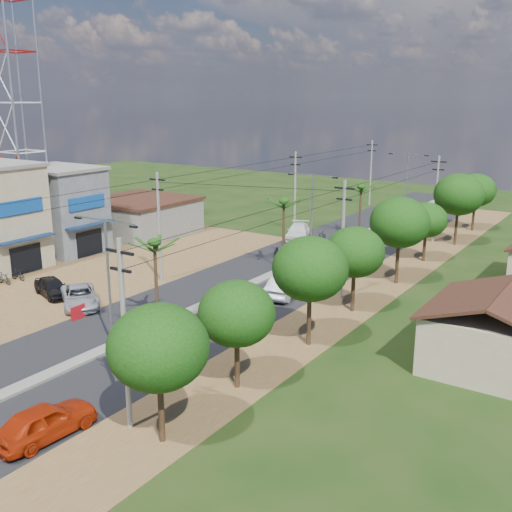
# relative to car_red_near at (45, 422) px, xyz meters

# --- Properties ---
(ground) EXTENTS (160.00, 160.00, 0.00)m
(ground) POSITION_rel_car_red_near_xyz_m (-5.00, 8.70, -0.80)
(ground) COLOR black
(ground) RESTS_ON ground
(road) EXTENTS (12.00, 110.00, 0.04)m
(road) POSITION_rel_car_red_near_xyz_m (-5.00, 23.70, -0.78)
(road) COLOR black
(road) RESTS_ON ground
(median) EXTENTS (1.00, 90.00, 0.18)m
(median) POSITION_rel_car_red_near_xyz_m (-5.00, 26.70, -0.71)
(median) COLOR #605E56
(median) RESTS_ON ground
(dirt_lot_west) EXTENTS (18.00, 46.00, 0.04)m
(dirt_lot_west) POSITION_rel_car_red_near_xyz_m (-20.00, 16.70, -0.79)
(dirt_lot_west) COLOR brown
(dirt_lot_west) RESTS_ON ground
(dirt_shoulder_east) EXTENTS (5.00, 90.00, 0.03)m
(dirt_shoulder_east) POSITION_rel_car_red_near_xyz_m (3.50, 23.70, -0.79)
(dirt_shoulder_east) COLOR brown
(dirt_shoulder_east) RESTS_ON ground
(shophouse_grey) EXTENTS (9.00, 6.40, 8.30)m
(shophouse_grey) POSITION_rel_car_red_near_xyz_m (-26.98, 22.70, 3.36)
(shophouse_grey) COLOR #4F5057
(shophouse_grey) RESTS_ON ground
(low_shed) EXTENTS (10.40, 10.40, 3.95)m
(low_shed) POSITION_rel_car_red_near_xyz_m (-26.00, 32.70, 1.16)
(low_shed) COLOR #605E56
(low_shed) RESTS_ON ground
(telecom_tower) EXTENTS (3.80, 3.80, 43.00)m
(telecom_tower) POSITION_rel_car_red_near_xyz_m (-32.00, 22.70, 18.31)
(telecom_tower) COLOR gray
(telecom_tower) RESTS_ON ground
(house_east_near) EXTENTS (7.60, 7.50, 4.60)m
(house_east_near) POSITION_rel_car_red_near_xyz_m (15.00, 18.70, 1.59)
(house_east_near) COLOR #9C8969
(house_east_near) RESTS_ON ground
(tree_east_a) EXTENTS (4.40, 4.40, 6.37)m
(tree_east_a) POSITION_rel_car_red_near_xyz_m (4.50, 2.70, 3.68)
(tree_east_a) COLOR black
(tree_east_a) RESTS_ON ground
(tree_east_b) EXTENTS (4.00, 4.00, 5.83)m
(tree_east_b) POSITION_rel_car_red_near_xyz_m (4.30, 8.70, 3.31)
(tree_east_b) COLOR black
(tree_east_b) RESTS_ON ground
(tree_east_c) EXTENTS (4.60, 4.60, 6.83)m
(tree_east_c) POSITION_rel_car_red_near_xyz_m (4.70, 15.70, 4.06)
(tree_east_c) COLOR black
(tree_east_c) RESTS_ON ground
(tree_east_d) EXTENTS (4.20, 4.20, 6.13)m
(tree_east_d) POSITION_rel_car_red_near_xyz_m (4.40, 22.70, 3.53)
(tree_east_d) COLOR black
(tree_east_d) RESTS_ON ground
(tree_east_e) EXTENTS (4.80, 4.80, 7.14)m
(tree_east_e) POSITION_rel_car_red_near_xyz_m (4.60, 30.70, 4.28)
(tree_east_e) COLOR black
(tree_east_e) RESTS_ON ground
(tree_east_f) EXTENTS (3.80, 3.80, 5.52)m
(tree_east_f) POSITION_rel_car_red_near_xyz_m (4.20, 38.70, 3.08)
(tree_east_f) COLOR black
(tree_east_f) RESTS_ON ground
(tree_east_g) EXTENTS (5.00, 5.00, 7.38)m
(tree_east_g) POSITION_rel_car_red_near_xyz_m (4.80, 46.70, 4.44)
(tree_east_g) COLOR black
(tree_east_g) RESTS_ON ground
(tree_east_h) EXTENTS (4.40, 4.40, 6.52)m
(tree_east_h) POSITION_rel_car_red_near_xyz_m (4.50, 54.70, 3.83)
(tree_east_h) COLOR black
(tree_east_h) RESTS_ON ground
(palm_median_near) EXTENTS (2.00, 2.00, 6.15)m
(palm_median_near) POSITION_rel_car_red_near_xyz_m (-5.00, 12.70, 4.73)
(palm_median_near) COLOR black
(palm_median_near) RESTS_ON ground
(palm_median_mid) EXTENTS (2.00, 2.00, 6.55)m
(palm_median_mid) POSITION_rel_car_red_near_xyz_m (-5.00, 28.70, 5.10)
(palm_median_mid) COLOR black
(palm_median_mid) RESTS_ON ground
(palm_median_far) EXTENTS (2.00, 2.00, 5.85)m
(palm_median_far) POSITION_rel_car_red_near_xyz_m (-5.00, 44.70, 4.46)
(palm_median_far) COLOR black
(palm_median_far) RESTS_ON ground
(streetlight_near) EXTENTS (5.10, 0.18, 8.00)m
(streetlight_near) POSITION_rel_car_red_near_xyz_m (-5.00, 8.70, 3.98)
(streetlight_near) COLOR gray
(streetlight_near) RESTS_ON ground
(streetlight_mid) EXTENTS (5.10, 0.18, 8.00)m
(streetlight_mid) POSITION_rel_car_red_near_xyz_m (-5.00, 33.70, 3.98)
(streetlight_mid) COLOR gray
(streetlight_mid) RESTS_ON ground
(streetlight_far) EXTENTS (5.10, 0.18, 8.00)m
(streetlight_far) POSITION_rel_car_red_near_xyz_m (-5.00, 58.70, 3.98)
(streetlight_far) COLOR gray
(streetlight_far) RESTS_ON ground
(utility_pole_w_b) EXTENTS (1.60, 0.24, 9.00)m
(utility_pole_w_b) POSITION_rel_car_red_near_xyz_m (-12.00, 20.70, 3.95)
(utility_pole_w_b) COLOR #605E56
(utility_pole_w_b) RESTS_ON ground
(utility_pole_w_c) EXTENTS (1.60, 0.24, 9.00)m
(utility_pole_w_c) POSITION_rel_car_red_near_xyz_m (-12.00, 42.70, 3.95)
(utility_pole_w_c) COLOR #605E56
(utility_pole_w_c) RESTS_ON ground
(utility_pole_w_d) EXTENTS (1.60, 0.24, 9.00)m
(utility_pole_w_d) POSITION_rel_car_red_near_xyz_m (-12.00, 63.70, 3.95)
(utility_pole_w_d) COLOR #605E56
(utility_pole_w_d) RESTS_ON ground
(utility_pole_e_a) EXTENTS (1.60, 0.24, 9.00)m
(utility_pole_e_a) POSITION_rel_car_red_near_xyz_m (2.50, 2.70, 3.95)
(utility_pole_e_a) COLOR #605E56
(utility_pole_e_a) RESTS_ON ground
(utility_pole_e_b) EXTENTS (1.60, 0.24, 9.00)m
(utility_pole_e_b) POSITION_rel_car_red_near_xyz_m (2.50, 24.70, 3.95)
(utility_pole_e_b) COLOR #605E56
(utility_pole_e_b) RESTS_ON ground
(utility_pole_e_c) EXTENTS (1.60, 0.24, 9.00)m
(utility_pole_e_c) POSITION_rel_car_red_near_xyz_m (2.50, 46.70, 3.95)
(utility_pole_e_c) COLOR #605E56
(utility_pole_e_c) RESTS_ON ground
(car_red_near) EXTENTS (2.21, 4.84, 1.61)m
(car_red_near) POSITION_rel_car_red_near_xyz_m (0.00, 0.00, 0.00)
(car_red_near) COLOR #9D2208
(car_red_near) RESTS_ON ground
(car_silver_mid) EXTENTS (2.70, 5.22, 1.64)m
(car_silver_mid) POSITION_rel_car_red_near_xyz_m (-1.27, 22.82, 0.01)
(car_silver_mid) COLOR #ADB1B6
(car_silver_mid) RESTS_ON ground
(car_white_far) EXTENTS (4.12, 5.81, 1.56)m
(car_white_far) POSITION_rel_car_red_near_xyz_m (-10.00, 40.03, -0.02)
(car_white_far) COLOR silver
(car_white_far) RESTS_ON ground
(car_parked_silver) EXTENTS (5.66, 4.96, 1.45)m
(car_parked_silver) POSITION_rel_car_red_near_xyz_m (-12.50, 12.57, -0.08)
(car_parked_silver) COLOR #ADB1B6
(car_parked_silver) RESTS_ON ground
(car_parked_dark) EXTENTS (4.54, 2.90, 1.44)m
(car_parked_dark) POSITION_rel_car_red_near_xyz_m (-16.05, 12.94, -0.08)
(car_parked_dark) COLOR black
(car_parked_dark) RESTS_ON ground
(moto_rider_east) EXTENTS (1.21, 1.98, 0.98)m
(moto_rider_east) POSITION_rel_car_red_near_xyz_m (-0.57, 0.28, -0.31)
(moto_rider_east) COLOR black
(moto_rider_east) RESTS_ON ground
(moto_rider_west_a) EXTENTS (1.39, 2.07, 1.03)m
(moto_rider_west_a) POSITION_rel_car_red_near_xyz_m (-8.13, 32.59, -0.29)
(moto_rider_west_a) COLOR black
(moto_rider_west_a) RESTS_ON ground
(moto_rider_west_b) EXTENTS (0.58, 1.80, 1.07)m
(moto_rider_west_b) POSITION_rel_car_red_near_xyz_m (-7.25, 40.17, -0.27)
(moto_rider_west_b) COLOR black
(moto_rider_west_b) RESTS_ON ground
(roadside_sign) EXTENTS (0.12, 1.23, 1.02)m
(roadside_sign) POSITION_rel_car_red_near_xyz_m (-10.50, 10.70, -0.30)
(roadside_sign) COLOR maroon
(roadside_sign) RESTS_ON ground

